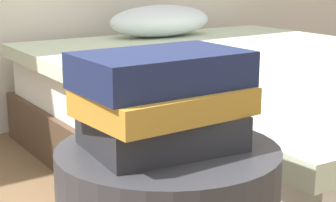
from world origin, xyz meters
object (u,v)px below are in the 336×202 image
book_charcoal (161,130)px  book_ochre (163,101)px  bed (262,112)px  book_navy (161,70)px

book_charcoal → book_ochre: book_ochre is taller
bed → book_ochre: size_ratio=8.08×
book_navy → bed: bearing=39.8°
book_charcoal → book_ochre: (-0.00, -0.01, 0.05)m
bed → book_navy: 1.46m
book_ochre → book_navy: 0.05m
bed → book_ochre: 1.45m
bed → book_charcoal: bed is taller
book_charcoal → book_navy: book_navy is taller
book_charcoal → book_navy: 0.10m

